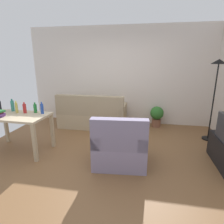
{
  "coord_description": "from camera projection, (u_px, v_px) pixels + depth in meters",
  "views": [
    {
      "loc": [
        0.78,
        -3.16,
        1.79
      ],
      "look_at": [
        0.1,
        0.5,
        0.75
      ],
      "focal_mm": 29.94,
      "sensor_mm": 36.0,
      "label": 1
    }
  ],
  "objects": [
    {
      "name": "bottle_squat",
      "position": [
        16.0,
        108.0,
        3.75
      ],
      "size": [
        0.05,
        0.05,
        0.24
      ],
      "color": "#BCB24C",
      "rests_on": "desk"
    },
    {
      "name": "bottle_red",
      "position": [
        25.0,
        108.0,
        3.73
      ],
      "size": [
        0.07,
        0.07,
        0.22
      ],
      "color": "#AD2323",
      "rests_on": "desk"
    },
    {
      "name": "bottle_tall",
      "position": [
        13.0,
        106.0,
        3.87
      ],
      "size": [
        0.07,
        0.07,
        0.26
      ],
      "color": "teal",
      "rests_on": "desk"
    },
    {
      "name": "ground_plane",
      "position": [
        102.0,
        156.0,
        3.61
      ],
      "size": [
        5.2,
        4.4,
        0.02
      ],
      "primitive_type": "cube",
      "color": "brown"
    },
    {
      "name": "couch",
      "position": [
        93.0,
        116.0,
        5.14
      ],
      "size": [
        1.79,
        0.84,
        0.92
      ],
      "rotation": [
        0.0,
        0.0,
        3.14
      ],
      "color": "tan",
      "rests_on": "ground_plane"
    },
    {
      "name": "bottle_blue",
      "position": [
        42.0,
        109.0,
        3.68
      ],
      "size": [
        0.06,
        0.06,
        0.24
      ],
      "color": "#2347A3",
      "rests_on": "desk"
    },
    {
      "name": "desk",
      "position": [
        17.0,
        120.0,
        3.65
      ],
      "size": [
        1.22,
        0.73,
        0.76
      ],
      "rotation": [
        0.0,
        0.0,
        -0.03
      ],
      "color": "#C6B28E",
      "rests_on": "ground_plane"
    },
    {
      "name": "armchair",
      "position": [
        120.0,
        147.0,
        3.28
      ],
      "size": [
        0.97,
        0.92,
        0.92
      ],
      "rotation": [
        0.0,
        0.0,
        3.23
      ],
      "color": "gray",
      "rests_on": "ground_plane"
    },
    {
      "name": "wall_rear",
      "position": [
        119.0,
        76.0,
        5.33
      ],
      "size": [
        5.2,
        0.1,
        2.7
      ],
      "primitive_type": "cube",
      "color": "silver",
      "rests_on": "ground_plane"
    },
    {
      "name": "potted_plant",
      "position": [
        157.0,
        115.0,
        5.13
      ],
      "size": [
        0.36,
        0.36,
        0.57
      ],
      "color": "brown",
      "rests_on": "ground_plane"
    },
    {
      "name": "bottle_green",
      "position": [
        35.0,
        108.0,
        3.76
      ],
      "size": [
        0.06,
        0.06,
        0.21
      ],
      "color": "#1E722D",
      "rests_on": "desk"
    },
    {
      "name": "bottle_dark",
      "position": [
        0.0,
        106.0,
        3.77
      ],
      "size": [
        0.06,
        0.06,
        0.27
      ],
      "color": "black",
      "rests_on": "desk"
    },
    {
      "name": "torchiere_lamp",
      "position": [
        217.0,
        78.0,
        4.0
      ],
      "size": [
        0.32,
        0.32,
        1.81
      ],
      "color": "black",
      "rests_on": "ground_plane"
    }
  ]
}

